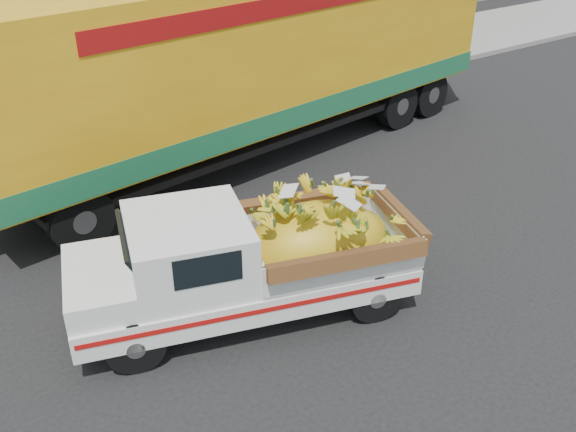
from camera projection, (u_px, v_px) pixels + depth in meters
ground at (330, 280)px, 9.81m from camera, size 100.00×100.00×0.00m
curb at (142, 132)px, 14.82m from camera, size 60.00×0.25×0.15m
sidewalk at (109, 107)px, 16.33m from camera, size 60.00×4.00×0.14m
pickup_truck at (269, 255)px, 8.81m from camera, size 4.92×2.95×1.63m
semi_trailer at (254, 57)px, 12.85m from camera, size 12.05×4.06×3.80m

